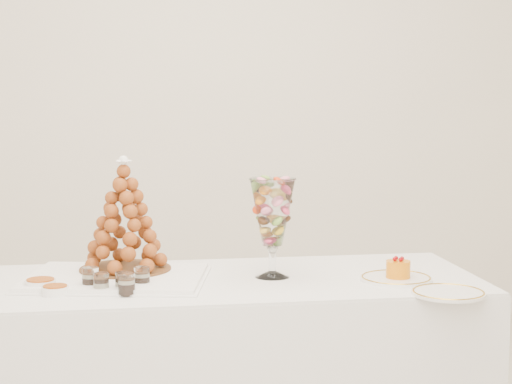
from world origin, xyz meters
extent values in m
cube|color=silver|center=(0.00, 2.00, 1.40)|extent=(4.50, 0.04, 2.80)
cube|color=white|center=(0.00, 0.13, 0.33)|extent=(1.80, 0.80, 0.66)
cube|color=white|center=(0.00, 0.13, 0.67)|extent=(1.79, 0.79, 0.01)
cube|color=white|center=(-0.36, 0.14, 0.68)|extent=(0.64, 0.52, 0.02)
cylinder|color=white|center=(0.17, 0.14, 0.68)|extent=(0.12, 0.12, 0.02)
cylinder|color=white|center=(0.17, 0.14, 0.73)|extent=(0.03, 0.03, 0.08)
sphere|color=white|center=(0.17, 0.14, 0.77)|extent=(0.04, 0.04, 0.04)
cylinder|color=white|center=(0.59, 0.05, 0.68)|extent=(0.24, 0.24, 0.01)
cylinder|color=white|center=(0.70, -0.17, 0.68)|extent=(0.23, 0.23, 0.01)
cylinder|color=white|center=(-0.44, 0.01, 0.71)|extent=(0.05, 0.05, 0.07)
cylinder|color=white|center=(-0.33, -0.04, 0.70)|extent=(0.06, 0.06, 0.07)
cylinder|color=white|center=(-0.27, 0.02, 0.71)|extent=(0.07, 0.07, 0.07)
cylinder|color=white|center=(-0.40, -0.05, 0.70)|extent=(0.06, 0.06, 0.07)
cylinder|color=white|center=(-0.32, -0.08, 0.71)|extent=(0.05, 0.05, 0.07)
cylinder|color=white|center=(-0.60, 0.03, 0.69)|extent=(0.10, 0.10, 0.03)
cylinder|color=white|center=(-0.54, -0.05, 0.68)|extent=(0.08, 0.08, 0.03)
cylinder|color=brown|center=(-0.34, 0.22, 0.69)|extent=(0.32, 0.32, 0.01)
cone|color=#8D3F15|center=(-0.34, 0.22, 0.89)|extent=(0.32, 0.32, 0.38)
sphere|color=white|center=(-0.34, 0.22, 1.07)|extent=(0.04, 0.04, 0.04)
cylinder|color=orange|center=(0.59, 0.04, 0.71)|extent=(0.08, 0.08, 0.06)
sphere|color=#920509|center=(0.60, 0.04, 0.75)|extent=(0.01, 0.01, 0.01)
sphere|color=#920509|center=(0.59, 0.05, 0.75)|extent=(0.01, 0.01, 0.01)
sphere|color=#920509|center=(0.58, 0.03, 0.75)|extent=(0.01, 0.01, 0.01)
sphere|color=#920509|center=(0.59, 0.02, 0.75)|extent=(0.01, 0.01, 0.01)
camera|label=1|loc=(-0.18, -2.75, 1.31)|focal=60.00mm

